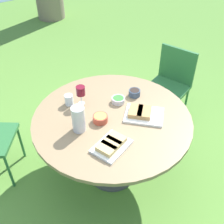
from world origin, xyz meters
name	(u,v)px	position (x,y,z in m)	size (l,w,h in m)	color
ground_plane	(112,172)	(0.00, 0.00, 0.00)	(40.00, 40.00, 0.00)	#5B8C38
dining_table	(112,125)	(0.00, 0.00, 0.66)	(1.39, 1.39, 0.75)	#4C4C51
chair_near_left	(171,80)	(1.11, 0.36, 0.52)	(0.54, 0.55, 0.89)	#2D6B38
water_pitcher	(78,119)	(-0.31, 0.03, 0.87)	(0.12, 0.11, 0.23)	silver
wine_glass	(81,91)	(-0.11, 0.32, 0.89)	(0.08, 0.08, 0.19)	silver
platter_bread_main	(142,114)	(0.23, -0.13, 0.78)	(0.41, 0.41, 0.06)	white
platter_charcuterie	(111,145)	(-0.21, -0.29, 0.78)	(0.34, 0.29, 0.06)	white
bowl_fries	(100,118)	(-0.11, 0.02, 0.79)	(0.13, 0.13, 0.06)	#B74733
bowl_salad	(118,100)	(0.17, 0.14, 0.78)	(0.12, 0.12, 0.05)	silver
bowl_olives	(134,92)	(0.36, 0.14, 0.79)	(0.11, 0.11, 0.06)	#334256
cup_water_near	(69,100)	(-0.21, 0.38, 0.80)	(0.08, 0.08, 0.10)	silver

